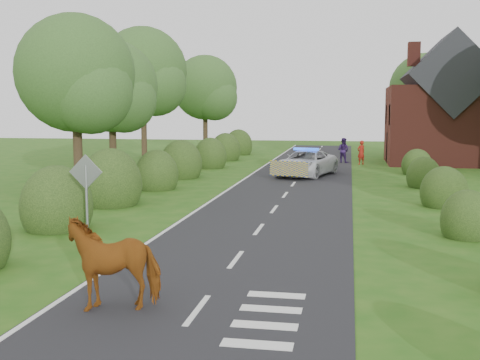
% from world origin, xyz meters
% --- Properties ---
extents(ground, '(120.00, 120.00, 0.00)m').
position_xyz_m(ground, '(0.00, 0.00, 0.00)').
color(ground, '#235613').
extents(road, '(6.00, 70.00, 0.02)m').
position_xyz_m(road, '(0.00, 15.00, 0.01)').
color(road, black).
rests_on(road, ground).
extents(road_markings, '(4.96, 70.00, 0.01)m').
position_xyz_m(road_markings, '(-1.60, 12.93, 0.03)').
color(road_markings, white).
rests_on(road_markings, road).
extents(hedgerow_left, '(2.75, 50.41, 3.00)m').
position_xyz_m(hedgerow_left, '(-6.51, 11.69, 0.75)').
color(hedgerow_left, black).
rests_on(hedgerow_left, ground).
extents(hedgerow_right, '(2.10, 45.78, 2.10)m').
position_xyz_m(hedgerow_right, '(6.60, 11.21, 0.55)').
color(hedgerow_right, black).
rests_on(hedgerow_right, ground).
extents(tree_left_a, '(5.74, 5.60, 8.38)m').
position_xyz_m(tree_left_a, '(-9.75, 11.86, 5.34)').
color(tree_left_a, '#332316').
rests_on(tree_left_a, ground).
extents(tree_left_b, '(5.74, 5.60, 8.07)m').
position_xyz_m(tree_left_b, '(-11.25, 19.86, 5.04)').
color(tree_left_b, '#332316').
rests_on(tree_left_b, ground).
extents(tree_left_c, '(6.97, 6.80, 10.22)m').
position_xyz_m(tree_left_c, '(-12.70, 29.83, 6.53)').
color(tree_left_c, '#332316').
rests_on(tree_left_c, ground).
extents(tree_left_d, '(6.15, 6.00, 8.89)m').
position_xyz_m(tree_left_d, '(-10.23, 39.85, 5.64)').
color(tree_left_d, '#332316').
rests_on(tree_left_d, ground).
extents(tree_right_c, '(6.15, 6.00, 8.58)m').
position_xyz_m(tree_right_c, '(9.27, 37.85, 5.34)').
color(tree_right_c, '#332316').
rests_on(tree_right_c, ground).
extents(road_sign, '(1.06, 0.08, 2.53)m').
position_xyz_m(road_sign, '(-5.00, 2.00, 1.65)').
color(road_sign, gray).
rests_on(road_sign, ground).
extents(house, '(8.00, 7.40, 9.17)m').
position_xyz_m(house, '(9.49, 30.00, 3.79)').
color(house, maroon).
rests_on(house, ground).
extents(cow, '(2.39, 1.85, 1.51)m').
position_xyz_m(cow, '(-1.70, -3.95, 0.75)').
color(cow, brown).
rests_on(cow, ground).
extents(police_van, '(3.85, 5.85, 1.64)m').
position_xyz_m(police_van, '(0.34, 20.17, 0.75)').
color(police_van, silver).
rests_on(police_van, ground).
extents(pedestrian_red, '(0.74, 0.70, 1.70)m').
position_xyz_m(pedestrian_red, '(3.64, 28.21, 0.85)').
color(pedestrian_red, maroon).
rests_on(pedestrian_red, ground).
extents(pedestrian_purple, '(1.10, 1.01, 1.81)m').
position_xyz_m(pedestrian_purple, '(2.39, 29.43, 0.91)').
color(pedestrian_purple, '#301B51').
rests_on(pedestrian_purple, ground).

